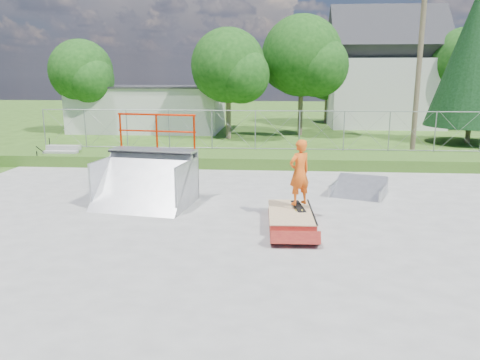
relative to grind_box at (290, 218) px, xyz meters
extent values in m
plane|color=#2D4E16|center=(-1.37, -1.09, -0.18)|extent=(120.00, 120.00, 0.00)
cube|color=gray|center=(-1.37, -1.09, -0.16)|extent=(20.00, 16.00, 0.04)
cube|color=#2D4E16|center=(-1.37, 8.41, 0.07)|extent=(24.00, 3.00, 0.50)
cube|color=maroon|center=(0.00, 0.00, -0.01)|extent=(1.21, 2.39, 0.33)
cube|color=tan|center=(0.00, 0.00, 0.16)|extent=(1.23, 2.41, 0.02)
cube|color=black|center=(0.22, 0.30, 0.22)|extent=(0.40, 0.82, 0.13)
imported|color=orange|center=(0.22, 0.30, 1.10)|extent=(0.76, 0.71, 1.75)
cube|color=beige|center=(-9.37, 20.91, 1.32)|extent=(10.00, 6.00, 3.00)
cube|color=beige|center=(7.63, 24.91, 2.32)|extent=(8.00, 6.00, 5.00)
cube|color=#29292E|center=(7.63, 24.91, 5.72)|extent=(8.40, 6.08, 6.08)
cylinder|color=brown|center=(6.13, 10.91, 3.82)|extent=(0.24, 0.24, 8.00)
cylinder|color=brown|center=(-3.37, 16.91, 1.05)|extent=(0.30, 0.30, 2.45)
sphere|color=#133E10|center=(-3.37, 16.91, 4.23)|extent=(4.48, 4.48, 4.48)
sphere|color=#133E10|center=(-2.53, 16.35, 3.67)|extent=(3.36, 3.36, 3.36)
cylinder|color=brown|center=(1.13, 18.91, 1.22)|extent=(0.30, 0.30, 2.80)
sphere|color=#133E10|center=(1.13, 18.91, 4.86)|extent=(5.12, 5.12, 5.12)
sphere|color=#133E10|center=(2.09, 18.27, 4.22)|extent=(3.84, 3.84, 3.84)
cylinder|color=brown|center=(-13.37, 18.91, 0.96)|extent=(0.30, 0.30, 2.27)
sphere|color=#133E10|center=(-13.37, 18.91, 3.92)|extent=(4.16, 4.16, 4.16)
sphere|color=#133E10|center=(-12.59, 18.39, 3.40)|extent=(3.12, 3.12, 3.12)
cylinder|color=brown|center=(12.63, 22.91, 1.14)|extent=(0.30, 0.30, 2.62)
sphere|color=#133E10|center=(12.63, 22.91, 4.55)|extent=(4.80, 4.80, 4.80)
sphere|color=#133E10|center=(13.53, 22.31, 3.95)|extent=(3.60, 3.60, 3.60)
cylinder|color=brown|center=(3.63, 26.91, 0.87)|extent=(0.30, 0.30, 2.10)
sphere|color=#133E10|center=(3.63, 26.91, 3.60)|extent=(3.84, 3.84, 3.84)
sphere|color=#133E10|center=(4.35, 26.43, 3.12)|extent=(2.88, 2.88, 2.88)
cylinder|color=brown|center=(10.63, 15.91, 0.42)|extent=(0.28, 0.28, 1.20)
cone|color=black|center=(10.63, 15.91, 4.87)|extent=(5.04, 5.04, 8.10)
camera|label=1|loc=(-0.42, -11.91, 3.70)|focal=35.00mm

